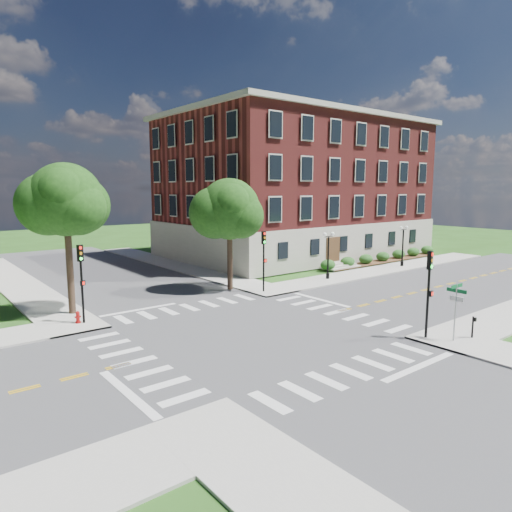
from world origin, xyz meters
TOP-DOWN VIEW (x-y plane):
  - ground at (0.00, 0.00)m, footprint 160.00×160.00m
  - road_ew at (0.00, 0.00)m, footprint 90.00×12.00m
  - road_ns at (0.00, 0.00)m, footprint 12.00×90.00m
  - sidewalk_ne at (15.38, 15.38)m, footprint 34.00×34.00m
  - crosswalk_east at (7.20, 0.00)m, footprint 2.20×10.20m
  - stop_bar_east at (8.80, 3.00)m, footprint 0.40×5.50m
  - main_building at (24.00, 21.99)m, footprint 30.60×22.40m
  - shrub_row at (27.00, 10.80)m, footprint 18.00×2.00m
  - tree_c at (-6.94, 10.40)m, footprint 4.66×4.66m
  - tree_d at (5.38, 9.87)m, footprint 4.87×4.87m
  - traffic_signal_se at (6.78, -6.83)m, footprint 0.36×0.41m
  - traffic_signal_ne at (6.95, 7.47)m, footprint 0.33×0.36m
  - traffic_signal_nw at (-7.08, 7.69)m, footprint 0.38×0.46m
  - twin_lamp_west at (14.79, 7.86)m, footprint 1.36×0.36m
  - twin_lamp_east at (26.04, 7.67)m, footprint 1.36×0.36m
  - street_sign_pole at (7.46, -8.04)m, footprint 1.10×1.10m
  - push_button_post at (8.72, -8.45)m, footprint 0.14×0.21m
  - fire_hydrant at (-7.38, 7.86)m, footprint 0.35×0.35m

SIDE VIEW (x-z plane):
  - ground at x=0.00m, z-range 0.00..0.00m
  - crosswalk_east at x=7.20m, z-range -0.01..0.01m
  - stop_bar_east at x=8.80m, z-range 0.00..0.00m
  - shrub_row at x=27.00m, z-range -0.65..0.65m
  - road_ew at x=0.00m, z-range 0.00..0.01m
  - road_ns at x=0.00m, z-range 0.00..0.01m
  - sidewalk_ne at x=15.38m, z-range 0.00..0.12m
  - fire_hydrant at x=-7.38m, z-range 0.09..0.84m
  - push_button_post at x=8.72m, z-range 0.20..1.40m
  - street_sign_pole at x=7.46m, z-range 0.76..3.86m
  - twin_lamp_west at x=14.79m, z-range 0.41..4.64m
  - twin_lamp_east at x=26.04m, z-range 0.41..4.64m
  - traffic_signal_se at x=6.78m, z-range 0.79..5.59m
  - traffic_signal_ne at x=6.95m, z-range 0.79..5.59m
  - traffic_signal_nw at x=-7.08m, z-range 0.79..5.59m
  - tree_d at x=5.38m, z-range 2.12..11.05m
  - tree_c at x=-6.94m, z-range 2.62..12.37m
  - main_building at x=24.00m, z-range 0.09..16.59m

